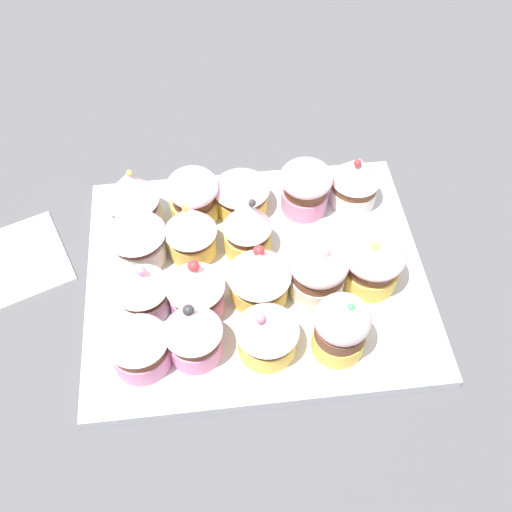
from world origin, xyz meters
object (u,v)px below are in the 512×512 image
at_px(cupcake_8, 372,262).
at_px(napkin, 18,260).
at_px(cupcake_4, 141,288).
at_px(cupcake_15, 305,187).
at_px(cupcake_7, 318,271).
at_px(cupcake_3, 341,327).
at_px(cupcake_12, 132,198).
at_px(baking_tray, 256,275).
at_px(cupcake_2, 265,331).
at_px(cupcake_14, 241,188).
at_px(cupcake_0, 138,341).
at_px(cupcake_11, 247,226).
at_px(cupcake_6, 255,275).
at_px(cupcake_13, 193,195).
at_px(cupcake_9, 136,235).
at_px(cupcake_10, 190,229).
at_px(cupcake_5, 195,287).
at_px(cupcake_16, 356,179).

relative_size(cupcake_8, napkin, 0.60).
xyz_separation_m(cupcake_4, cupcake_15, (0.19, 0.12, 0.00)).
relative_size(cupcake_4, cupcake_7, 0.94).
bearing_deg(cupcake_3, cupcake_12, 136.69).
height_order(baking_tray, cupcake_12, cupcake_12).
bearing_deg(cupcake_15, cupcake_2, -110.76).
relative_size(cupcake_14, cupcake_15, 1.03).
xyz_separation_m(cupcake_0, cupcake_11, (0.12, 0.13, 0.00)).
height_order(cupcake_2, cupcake_7, cupcake_7).
relative_size(cupcake_4, cupcake_12, 0.84).
relative_size(cupcake_6, cupcake_11, 0.95).
bearing_deg(cupcake_13, cupcake_9, -139.55).
height_order(cupcake_4, cupcake_10, cupcake_10).
bearing_deg(cupcake_8, cupcake_3, -123.13).
xyz_separation_m(cupcake_11, cupcake_13, (-0.06, 0.06, -0.01)).
xyz_separation_m(cupcake_11, cupcake_12, (-0.13, 0.06, -0.00)).
bearing_deg(cupcake_11, cupcake_5, -129.87).
bearing_deg(cupcake_7, cupcake_13, 135.06).
distance_m(cupcake_8, cupcake_10, 0.20).
bearing_deg(cupcake_12, cupcake_6, -43.38).
bearing_deg(cupcake_6, cupcake_2, -87.53).
xyz_separation_m(baking_tray, cupcake_13, (-0.06, 0.09, 0.04)).
xyz_separation_m(cupcake_13, napkin, (-0.21, -0.04, -0.04)).
bearing_deg(cupcake_6, cupcake_9, 151.09).
distance_m(baking_tray, cupcake_14, 0.11).
relative_size(cupcake_13, cupcake_15, 1.00).
bearing_deg(cupcake_12, cupcake_15, 0.03).
distance_m(cupcake_0, cupcake_6, 0.14).
distance_m(cupcake_10, cupcake_13, 0.06).
relative_size(cupcake_14, napkin, 0.60).
bearing_deg(cupcake_16, cupcake_9, -167.50).
height_order(cupcake_2, cupcake_10, cupcake_10).
bearing_deg(cupcake_10, cupcake_5, -89.08).
relative_size(baking_tray, cupcake_13, 5.76).
distance_m(cupcake_5, cupcake_8, 0.19).
height_order(cupcake_6, cupcake_10, same).
bearing_deg(cupcake_4, cupcake_8, 1.27).
xyz_separation_m(cupcake_11, cupcake_16, (0.14, 0.06, -0.00)).
distance_m(baking_tray, cupcake_6, 0.05).
relative_size(baking_tray, cupcake_14, 5.57).
relative_size(cupcake_7, cupcake_13, 1.12).
height_order(cupcake_7, cupcake_15, cupcake_7).
bearing_deg(cupcake_8, cupcake_11, 155.07).
xyz_separation_m(cupcake_0, cupcake_14, (0.12, 0.19, -0.01)).
distance_m(cupcake_10, cupcake_11, 0.06).
distance_m(cupcake_6, cupcake_8, 0.13).
relative_size(cupcake_0, napkin, 0.68).
relative_size(cupcake_12, cupcake_15, 1.25).
relative_size(baking_tray, cupcake_2, 5.26).
xyz_separation_m(cupcake_6, cupcake_7, (0.07, -0.00, -0.00)).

